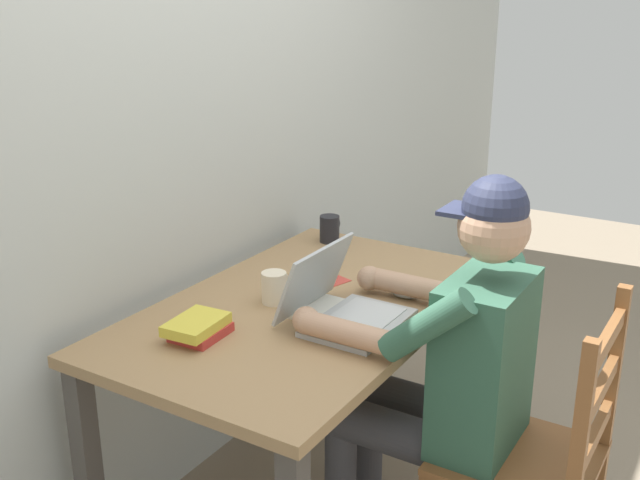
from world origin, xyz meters
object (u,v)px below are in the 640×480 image
at_px(laptop, 341,304).
at_px(book_stack_main, 198,328).
at_px(desk, 307,332).
at_px(seated_person, 447,361).
at_px(coffee_mug_dark, 330,229).
at_px(computer_mouse, 405,292).
at_px(coffee_mug_white, 275,287).
at_px(landscape_photo_print, 329,282).
at_px(wooden_chair, 538,459).

height_order(laptop, book_stack_main, laptop).
distance_m(desk, seated_person, 0.48).
bearing_deg(desk, coffee_mug_dark, 24.11).
relative_size(seated_person, book_stack_main, 6.57).
bearing_deg(laptop, computer_mouse, -18.02).
xyz_separation_m(coffee_mug_white, landscape_photo_print, (0.23, -0.06, -0.05)).
bearing_deg(coffee_mug_white, coffee_mug_dark, 14.67).
xyz_separation_m(desk, landscape_photo_print, (0.19, 0.03, 0.10)).
bearing_deg(coffee_mug_white, book_stack_main, 172.87).
height_order(computer_mouse, coffee_mug_white, coffee_mug_white).
bearing_deg(book_stack_main, coffee_mug_dark, 7.27).
height_order(seated_person, coffee_mug_white, seated_person).
distance_m(seated_person, computer_mouse, 0.33).
relative_size(coffee_mug_dark, book_stack_main, 0.61).
xyz_separation_m(desk, computer_mouse, (0.21, -0.24, 0.11)).
distance_m(desk, laptop, 0.22).
distance_m(wooden_chair, book_stack_main, 1.01).
bearing_deg(coffee_mug_dark, coffee_mug_white, -165.33).
bearing_deg(seated_person, laptop, 98.23).
xyz_separation_m(wooden_chair, computer_mouse, (0.21, 0.52, 0.31)).
xyz_separation_m(computer_mouse, coffee_mug_white, (-0.25, 0.33, 0.03)).
relative_size(seated_person, computer_mouse, 12.40).
height_order(laptop, landscape_photo_print, laptop).
relative_size(coffee_mug_white, book_stack_main, 0.62).
xyz_separation_m(desk, coffee_mug_white, (-0.04, 0.09, 0.15)).
relative_size(computer_mouse, coffee_mug_white, 0.85).
bearing_deg(laptop, seated_person, -81.77).
xyz_separation_m(wooden_chair, coffee_mug_dark, (0.57, 1.01, 0.34)).
xyz_separation_m(laptop, landscape_photo_print, (0.25, 0.19, -0.05)).
bearing_deg(wooden_chair, coffee_mug_dark, 60.67).
bearing_deg(landscape_photo_print, coffee_mug_dark, 47.00).
bearing_deg(landscape_photo_print, laptop, -125.69).
xyz_separation_m(coffee_mug_dark, book_stack_main, (-0.92, -0.12, -0.02)).
height_order(wooden_chair, book_stack_main, wooden_chair).
bearing_deg(computer_mouse, desk, 130.52).
height_order(desk, seated_person, seated_person).
bearing_deg(coffee_mug_dark, laptop, -146.57).
xyz_separation_m(laptop, computer_mouse, (0.26, -0.09, -0.04)).
relative_size(desk, laptop, 4.05).
bearing_deg(landscape_photo_print, desk, -153.02).
xyz_separation_m(laptop, coffee_mug_white, (0.01, 0.25, -0.00)).
distance_m(laptop, coffee_mug_white, 0.25).
bearing_deg(seated_person, coffee_mug_dark, 52.12).
relative_size(seated_person, coffee_mug_white, 10.60).
relative_size(desk, seated_person, 1.08).
distance_m(seated_person, coffee_mug_dark, 0.93).
distance_m(desk, computer_mouse, 0.34).
xyz_separation_m(desk, seated_person, (-0.01, -0.48, 0.03)).
bearing_deg(seated_person, wooden_chair, -90.00).
bearing_deg(coffee_mug_dark, computer_mouse, -125.70).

